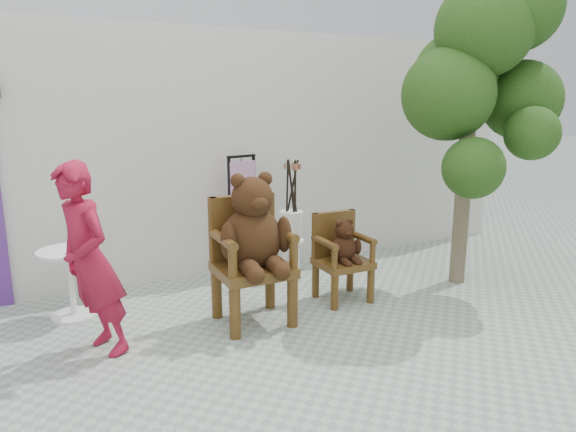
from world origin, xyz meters
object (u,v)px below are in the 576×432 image
(person, at_px, (90,262))
(stool_bucket, at_px, (291,225))
(display_stand, at_px, (243,231))
(tree, at_px, (486,63))
(chair_small, at_px, (341,250))
(chair_big, at_px, (252,239))
(cafe_table, at_px, (71,275))

(person, relative_size, stool_bucket, 1.15)
(display_stand, xyz_separation_m, tree, (2.27, -1.52, 1.96))
(person, xyz_separation_m, tree, (4.15, -0.13, 1.71))
(chair_small, relative_size, display_stand, 0.63)
(chair_big, bearing_deg, display_stand, 72.74)
(stool_bucket, bearing_deg, chair_small, -82.53)
(chair_small, xyz_separation_m, cafe_table, (-2.69, 0.76, -0.12))
(person, height_order, display_stand, person)
(chair_big, distance_m, display_stand, 1.42)
(person, bearing_deg, cafe_table, 164.42)
(chair_small, bearing_deg, person, -175.64)
(cafe_table, bearing_deg, chair_big, -29.38)
(display_stand, bearing_deg, cafe_table, 177.97)
(cafe_table, xyz_separation_m, tree, (4.28, -1.08, 2.10))
(stool_bucket, bearing_deg, cafe_table, -175.20)
(person, bearing_deg, chair_small, 71.36)
(display_stand, relative_size, tree, 0.42)
(tree, bearing_deg, cafe_table, 165.78)
(chair_big, xyz_separation_m, cafe_table, (-1.59, 0.90, -0.40))
(stool_bucket, bearing_deg, tree, -37.23)
(stool_bucket, bearing_deg, chair_big, -131.12)
(chair_small, distance_m, tree, 2.56)
(person, bearing_deg, chair_big, 69.26)
(chair_small, xyz_separation_m, person, (-2.57, -0.20, 0.28))
(display_stand, height_order, stool_bucket, display_stand)
(person, distance_m, tree, 4.49)
(display_stand, bearing_deg, person, -157.81)
(chair_big, bearing_deg, stool_bucket, 48.88)
(person, bearing_deg, tree, 65.24)
(chair_big, relative_size, cafe_table, 2.11)
(person, distance_m, stool_bucket, 2.72)
(chair_small, xyz_separation_m, display_stand, (-0.69, 1.19, 0.02))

